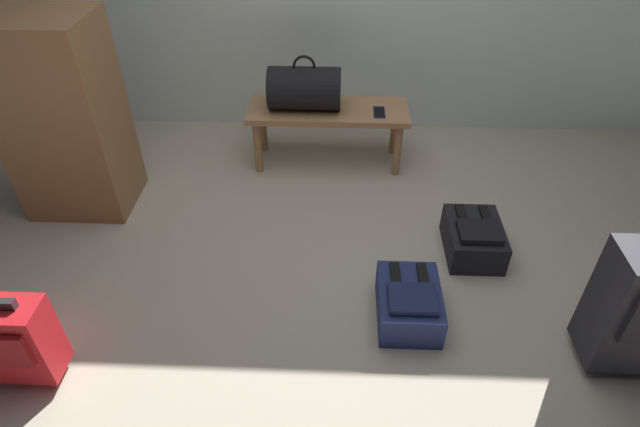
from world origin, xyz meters
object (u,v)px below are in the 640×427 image
(duffel_bag_black, at_px, (305,88))
(side_cabinet, at_px, (64,118))
(bench, at_px, (328,117))
(backpack_navy, at_px, (409,303))
(backpack_dark, at_px, (474,238))
(suitcase_small_red, at_px, (11,339))
(cell_phone, at_px, (379,112))

(duffel_bag_black, xyz_separation_m, side_cabinet, (-1.27, -0.49, 0.03))
(bench, height_order, side_cabinet, side_cabinet)
(side_cabinet, bearing_deg, duffel_bag_black, 21.13)
(bench, distance_m, side_cabinet, 1.51)
(backpack_navy, height_order, side_cabinet, side_cabinet)
(backpack_dark, bearing_deg, suitcase_small_red, -156.77)
(duffel_bag_black, relative_size, suitcase_small_red, 0.96)
(bench, xyz_separation_m, side_cabinet, (-1.42, -0.49, 0.22))
(bench, bearing_deg, backpack_navy, -72.83)
(duffel_bag_black, relative_size, backpack_dark, 1.16)
(backpack_navy, relative_size, backpack_dark, 1.00)
(cell_phone, distance_m, side_cabinet, 1.79)
(bench, height_order, duffel_bag_black, duffel_bag_black)
(bench, distance_m, backpack_dark, 1.19)
(backpack_dark, height_order, side_cabinet, side_cabinet)
(backpack_navy, distance_m, backpack_dark, 0.60)
(backpack_dark, relative_size, side_cabinet, 0.35)
(bench, bearing_deg, suitcase_small_red, -124.85)
(bench, bearing_deg, side_cabinet, -160.88)
(duffel_bag_black, relative_size, backpack_navy, 1.16)
(suitcase_small_red, xyz_separation_m, backpack_dark, (1.98, 0.85, -0.15))
(bench, xyz_separation_m, cell_phone, (0.31, -0.05, 0.06))
(cell_phone, xyz_separation_m, side_cabinet, (-1.73, -0.44, 0.16))
(duffel_bag_black, xyz_separation_m, suitcase_small_red, (-1.05, -1.71, -0.28))
(backpack_navy, distance_m, side_cabinet, 2.06)
(duffel_bag_black, height_order, suitcase_small_red, duffel_bag_black)
(suitcase_small_red, relative_size, backpack_dark, 1.21)
(cell_phone, bearing_deg, duffel_bag_black, 174.01)
(bench, height_order, backpack_dark, bench)
(backpack_dark, bearing_deg, backpack_navy, -129.34)
(backpack_navy, xyz_separation_m, side_cabinet, (-1.83, 0.83, 0.46))
(side_cabinet, bearing_deg, backpack_dark, -9.48)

